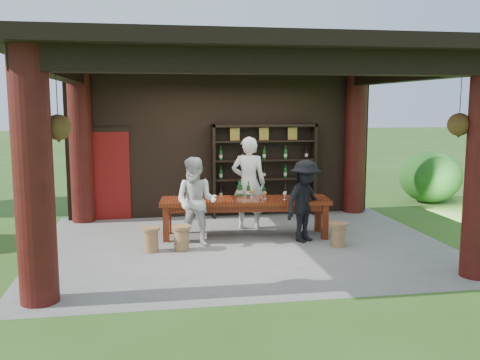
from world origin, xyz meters
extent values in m
plane|color=#2D5119|center=(0.00, 0.00, 0.00)|extent=(90.00, 90.00, 0.00)
cube|color=slate|center=(0.00, 0.00, -0.05)|extent=(7.40, 5.90, 0.10)
cube|color=black|center=(0.00, 2.75, 1.65)|extent=(7.00, 0.18, 3.30)
cube|color=maroon|center=(-2.60, 2.65, 1.00)|extent=(0.95, 0.06, 2.00)
cylinder|color=#380C0A|center=(-3.15, -2.40, 1.65)|extent=(0.50, 0.50, 3.30)
cylinder|color=#380C0A|center=(-3.15, 2.55, 1.65)|extent=(0.50, 0.50, 3.30)
cylinder|color=#380C0A|center=(3.15, 2.55, 1.65)|extent=(0.50, 0.50, 3.30)
cube|color=black|center=(0.00, -2.40, 3.15)|extent=(6.70, 0.35, 0.35)
cube|color=black|center=(-3.15, 0.00, 3.15)|extent=(0.30, 5.20, 0.30)
cube|color=black|center=(3.15, 0.00, 3.15)|extent=(0.30, 5.20, 0.30)
cube|color=black|center=(0.00, 0.00, 3.40)|extent=(7.50, 6.00, 0.20)
cylinder|color=black|center=(-2.85, -2.20, 2.62)|extent=(0.01, 0.01, 0.75)
cone|color=black|center=(-2.85, -2.20, 2.17)|extent=(0.32, 0.32, 0.18)
sphere|color=#1E5919|center=(-2.85, -2.20, 2.28)|extent=(0.34, 0.34, 0.34)
cylinder|color=black|center=(2.85, -2.20, 2.62)|extent=(0.01, 0.01, 0.75)
cone|color=black|center=(2.85, -2.20, 2.17)|extent=(0.32, 0.32, 0.18)
sphere|color=#1E5919|center=(2.85, -2.20, 2.28)|extent=(0.34, 0.34, 0.34)
cube|color=#511D0B|center=(0.13, 0.60, 0.71)|extent=(3.34, 1.17, 0.08)
cube|color=#511D0B|center=(0.13, 0.60, 0.61)|extent=(3.12, 1.00, 0.12)
cube|color=#511D0B|center=(-1.40, 0.44, 0.34)|extent=(0.13, 0.13, 0.67)
cube|color=#511D0B|center=(1.61, 0.13, 0.34)|extent=(0.13, 0.13, 0.67)
cube|color=#511D0B|center=(-1.34, 1.07, 0.34)|extent=(0.13, 0.13, 0.67)
cube|color=#511D0B|center=(1.67, 0.76, 0.34)|extent=(0.13, 0.13, 0.67)
cylinder|color=brown|center=(-1.16, -0.21, 0.20)|extent=(0.27, 0.27, 0.39)
cylinder|color=brown|center=(-1.16, -0.21, 0.42)|extent=(0.34, 0.34, 0.05)
cylinder|color=brown|center=(1.68, -0.42, 0.19)|extent=(0.26, 0.26, 0.39)
cylinder|color=brown|center=(1.68, -0.42, 0.41)|extent=(0.33, 0.33, 0.05)
cylinder|color=brown|center=(-1.70, -0.20, 0.19)|extent=(0.26, 0.26, 0.38)
cylinder|color=brown|center=(-1.70, -0.20, 0.41)|extent=(0.33, 0.33, 0.05)
imported|color=white|center=(0.32, 1.24, 0.96)|extent=(0.79, 0.61, 1.92)
imported|color=silver|center=(-0.87, 0.07, 0.81)|extent=(0.97, 0.87, 1.63)
imported|color=black|center=(1.18, 0.03, 0.77)|extent=(1.15, 1.03, 1.55)
cube|color=#BF6672|center=(-0.86, 0.72, 0.82)|extent=(0.28, 0.21, 0.14)
ellipsoid|color=#194C14|center=(5.59, 3.38, 0.58)|extent=(1.60, 1.60, 1.36)
camera|label=1|loc=(-1.69, -9.48, 2.59)|focal=40.00mm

